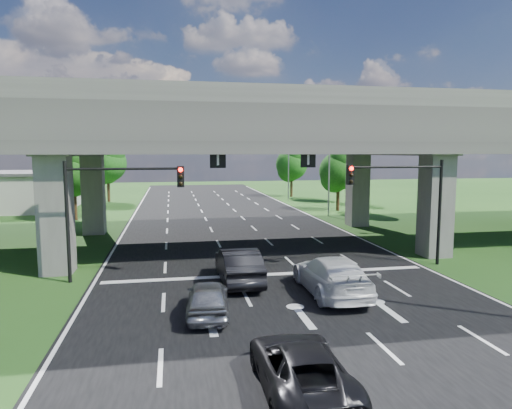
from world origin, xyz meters
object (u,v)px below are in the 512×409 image
object	(u,v)px
streetlight_beyond	(286,156)
car_silver	(208,298)
car_white	(331,275)
signal_right	(405,193)
signal_left	(113,198)
car_trailing	(300,367)
car_dark	(238,265)
streetlight_far	(325,158)

from	to	relation	value
streetlight_beyond	car_silver	size ratio (longest dim) A/B	2.45
car_silver	car_white	size ratio (longest dim) A/B	0.70
signal_right	signal_left	xyz separation A→B (m)	(-15.65, 0.00, 0.00)
signal_left	car_trailing	world-z (taller)	signal_left
signal_left	car_dark	xyz separation A→B (m)	(6.02, -1.58, -3.30)
streetlight_beyond	car_silver	distance (m)	44.40
streetlight_beyond	car_trailing	xyz separation A→B (m)	(-11.76, -48.12, -5.14)
signal_right	streetlight_beyond	size ratio (longest dim) A/B	0.60
car_trailing	streetlight_far	bearing A→B (deg)	-108.90
car_dark	car_white	xyz separation A→B (m)	(3.87, -2.55, -0.01)
signal_right	car_silver	xyz separation A→B (m)	(-11.46, -5.85, -3.46)
signal_left	streetlight_far	size ratio (longest dim) A/B	0.60
signal_right	streetlight_far	bearing A→B (deg)	83.53
signal_right	car_trailing	distance (m)	15.74
car_dark	car_white	distance (m)	4.64
signal_right	car_silver	bearing A→B (deg)	-152.97
car_silver	car_trailing	bearing A→B (deg)	112.73
signal_right	signal_left	size ratio (longest dim) A/B	1.00
streetlight_beyond	car_white	world-z (taller)	streetlight_beyond
signal_left	streetlight_far	distance (m)	26.95
signal_left	car_trailing	xyz separation A→B (m)	(6.17, -12.07, -3.48)
signal_right	car_white	size ratio (longest dim) A/B	1.02
signal_right	car_white	bearing A→B (deg)	-144.28
streetlight_far	car_dark	xyz separation A→B (m)	(-11.90, -21.64, -4.96)
signal_right	car_silver	world-z (taller)	signal_right
streetlight_far	car_trailing	bearing A→B (deg)	-110.10
car_silver	car_trailing	size ratio (longest dim) A/B	0.84
car_white	car_trailing	xyz separation A→B (m)	(-3.73, -7.93, -0.18)
car_dark	signal_right	bearing A→B (deg)	-171.02
car_dark	car_trailing	xyz separation A→B (m)	(0.14, -10.48, -0.18)
streetlight_far	streetlight_beyond	size ratio (longest dim) A/B	1.00
streetlight_far	signal_left	bearing A→B (deg)	-131.78
signal_right	streetlight_beyond	distance (m)	36.17
streetlight_beyond	streetlight_far	bearing A→B (deg)	-90.00
car_white	car_trailing	bearing A→B (deg)	65.19
streetlight_far	car_trailing	world-z (taller)	streetlight_far
streetlight_far	streetlight_beyond	distance (m)	16.00
signal_left	car_white	xyz separation A→B (m)	(9.90, -4.14, -3.31)
streetlight_beyond	car_trailing	world-z (taller)	streetlight_beyond
car_trailing	streetlight_beyond	bearing A→B (deg)	-102.53
car_silver	car_dark	xyz separation A→B (m)	(1.84, 4.27, 0.16)
streetlight_beyond	car_white	bearing A→B (deg)	-101.29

